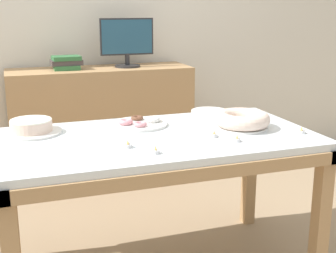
% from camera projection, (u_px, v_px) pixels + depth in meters
% --- Properties ---
extents(wall_back, '(8.00, 0.10, 2.60)m').
position_uv_depth(wall_back, '(91.00, 15.00, 3.81)').
color(wall_back, silver).
rests_on(wall_back, ground).
extents(dining_table, '(1.58, 0.86, 0.76)m').
position_uv_depth(dining_table, '(158.00, 153.00, 2.35)').
color(dining_table, silver).
rests_on(dining_table, ground).
extents(sideboard, '(1.42, 0.44, 0.91)m').
position_uv_depth(sideboard, '(102.00, 125.00, 3.75)').
color(sideboard, tan).
rests_on(sideboard, ground).
extents(computer_monitor, '(0.42, 0.20, 0.38)m').
position_uv_depth(computer_monitor, '(127.00, 43.00, 3.65)').
color(computer_monitor, '#262628').
rests_on(computer_monitor, sideboard).
extents(book_stack, '(0.23, 0.18, 0.10)m').
position_uv_depth(book_stack, '(66.00, 63.00, 3.54)').
color(book_stack, '#2D6638').
rests_on(book_stack, sideboard).
extents(cake_chocolate_round, '(0.30, 0.30, 0.07)m').
position_uv_depth(cake_chocolate_round, '(31.00, 127.00, 2.35)').
color(cake_chocolate_round, white).
rests_on(cake_chocolate_round, dining_table).
extents(cake_golden_bundt, '(0.29, 0.29, 0.09)m').
position_uv_depth(cake_golden_bundt, '(242.00, 120.00, 2.44)').
color(cake_golden_bundt, white).
rests_on(cake_golden_bundt, dining_table).
extents(pastry_platter, '(0.31, 0.31, 0.04)m').
position_uv_depth(pastry_platter, '(139.00, 123.00, 2.51)').
color(pastry_platter, white).
rests_on(pastry_platter, dining_table).
extents(plate_stack, '(0.21, 0.21, 0.04)m').
position_uv_depth(plate_stack, '(209.00, 114.00, 2.69)').
color(plate_stack, white).
rests_on(plate_stack, dining_table).
extents(tealight_centre, '(0.04, 0.04, 0.04)m').
position_uv_depth(tealight_centre, '(237.00, 140.00, 2.21)').
color(tealight_centre, silver).
rests_on(tealight_centre, dining_table).
extents(tealight_near_cakes, '(0.04, 0.04, 0.04)m').
position_uv_depth(tealight_near_cakes, '(301.00, 132.00, 2.35)').
color(tealight_near_cakes, silver).
rests_on(tealight_near_cakes, dining_table).
extents(tealight_right_edge, '(0.04, 0.04, 0.04)m').
position_uv_depth(tealight_right_edge, '(156.00, 151.00, 2.03)').
color(tealight_right_edge, silver).
rests_on(tealight_right_edge, dining_table).
extents(tealight_left_edge, '(0.04, 0.04, 0.04)m').
position_uv_depth(tealight_left_edge, '(128.00, 146.00, 2.12)').
color(tealight_left_edge, silver).
rests_on(tealight_left_edge, dining_table).
extents(tealight_near_front, '(0.04, 0.04, 0.04)m').
position_uv_depth(tealight_near_front, '(214.00, 135.00, 2.29)').
color(tealight_near_front, silver).
rests_on(tealight_near_front, dining_table).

